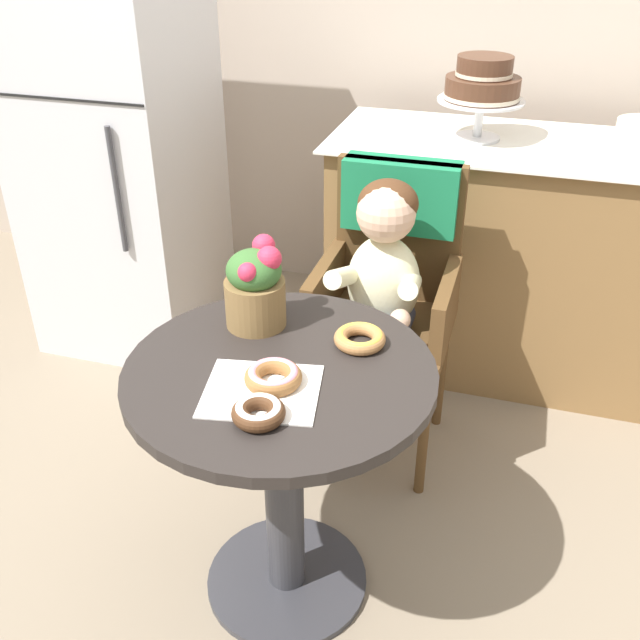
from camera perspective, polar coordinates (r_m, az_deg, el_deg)
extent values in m
plane|color=gray|center=(2.14, -2.61, -19.92)|extent=(8.00, 8.00, 0.00)
cylinder|color=#282321|center=(1.65, -3.18, -4.23)|extent=(0.72, 0.72, 0.03)
cylinder|color=#333338|center=(1.88, -2.86, -13.25)|extent=(0.10, 0.10, 0.69)
cylinder|color=#333338|center=(2.13, -2.62, -19.75)|extent=(0.44, 0.44, 0.02)
cube|color=brown|center=(2.27, 4.95, -0.65)|extent=(0.42, 0.42, 0.04)
cube|color=brown|center=(2.32, 6.26, 7.02)|extent=(0.40, 0.04, 0.46)
cube|color=brown|center=(2.25, 0.35, 2.51)|extent=(0.04, 0.38, 0.18)
cube|color=brown|center=(2.19, 9.93, 1.10)|extent=(0.04, 0.38, 0.18)
cube|color=#197247|center=(2.27, 6.43, 9.79)|extent=(0.36, 0.11, 0.22)
cylinder|color=brown|center=(2.30, -0.72, -7.47)|extent=(0.03, 0.03, 0.45)
cylinder|color=brown|center=(2.25, 8.19, -9.04)|extent=(0.03, 0.03, 0.45)
cylinder|color=brown|center=(2.58, 1.68, -2.73)|extent=(0.03, 0.03, 0.45)
cylinder|color=brown|center=(2.53, 9.58, -4.00)|extent=(0.03, 0.03, 0.45)
ellipsoid|color=beige|center=(2.17, 5.03, 2.96)|extent=(0.22, 0.16, 0.30)
sphere|color=#E0B293|center=(2.06, 5.26, 8.41)|extent=(0.17, 0.17, 0.17)
ellipsoid|color=#4C2D19|center=(2.07, 5.41, 9.17)|extent=(0.17, 0.17, 0.14)
cylinder|color=beige|center=(2.09, 2.02, 3.46)|extent=(0.08, 0.23, 0.13)
sphere|color=#E0B293|center=(2.05, 1.68, 0.75)|extent=(0.06, 0.06, 0.06)
cylinder|color=beige|center=(2.05, 7.15, 2.73)|extent=(0.08, 0.23, 0.13)
sphere|color=#E0B293|center=(2.02, 6.36, 0.04)|extent=(0.06, 0.06, 0.06)
cylinder|color=#3F4760|center=(2.16, 3.02, -0.35)|extent=(0.09, 0.22, 0.09)
cylinder|color=#3F4760|center=(2.17, 2.18, -5.64)|extent=(0.08, 0.08, 0.26)
cylinder|color=#3F4760|center=(2.15, 5.87, -0.79)|extent=(0.09, 0.22, 0.09)
cylinder|color=#3F4760|center=(2.15, 5.03, -6.13)|extent=(0.08, 0.08, 0.26)
cube|color=white|center=(1.57, -4.63, -5.61)|extent=(0.28, 0.26, 0.00)
torus|color=#936033|center=(1.58, -3.72, -4.54)|extent=(0.13, 0.13, 0.04)
torus|color=pink|center=(1.58, -3.73, -4.24)|extent=(0.11, 0.11, 0.02)
torus|color=#AD7542|center=(1.72, 3.16, -1.49)|extent=(0.12, 0.12, 0.03)
torus|color=gold|center=(1.71, 3.17, -1.23)|extent=(0.11, 0.11, 0.02)
torus|color=#4C2D19|center=(1.48, -4.89, -7.31)|extent=(0.11, 0.11, 0.04)
torus|color=white|center=(1.48, -4.91, -7.00)|extent=(0.10, 0.10, 0.02)
cylinder|color=brown|center=(1.78, -5.13, 1.37)|extent=(0.15, 0.15, 0.12)
ellipsoid|color=#38662D|center=(1.74, -5.26, 3.95)|extent=(0.14, 0.14, 0.10)
sphere|color=#D82D4C|center=(1.71, -4.05, 4.87)|extent=(0.06, 0.06, 0.06)
sphere|color=#D82D4C|center=(1.76, -4.48, 5.90)|extent=(0.06, 0.06, 0.06)
sphere|color=#D82D4C|center=(1.76, -6.54, 3.91)|extent=(0.05, 0.05, 0.05)
sphere|color=#D82D4C|center=(1.69, -5.76, 3.77)|extent=(0.05, 0.05, 0.05)
cube|color=olive|center=(2.83, 16.70, 4.33)|extent=(1.50, 0.56, 0.90)
cube|color=white|center=(2.68, 18.14, 12.89)|extent=(1.56, 0.62, 0.01)
cylinder|color=silver|center=(2.68, 12.29, 13.92)|extent=(0.16, 0.16, 0.01)
cylinder|color=silver|center=(2.66, 12.45, 15.26)|extent=(0.03, 0.03, 0.12)
cylinder|color=silver|center=(2.65, 12.61, 16.59)|extent=(0.30, 0.30, 0.01)
cylinder|color=#4C2D1E|center=(2.64, 12.72, 17.46)|extent=(0.26, 0.25, 0.08)
cylinder|color=beige|center=(2.64, 12.65, 16.91)|extent=(0.26, 0.26, 0.01)
cylinder|color=#4C2D1E|center=(2.62, 12.90, 18.98)|extent=(0.19, 0.19, 0.07)
cylinder|color=beige|center=(2.63, 12.84, 18.47)|extent=(0.19, 0.19, 0.01)
cube|color=silver|center=(2.93, -15.85, 13.77)|extent=(0.64, 0.60, 1.70)
cube|color=black|center=(2.64, -19.97, 16.12)|extent=(0.63, 0.01, 0.01)
cylinder|color=#3F3F44|center=(2.61, -15.78, 9.78)|extent=(0.02, 0.02, 0.45)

